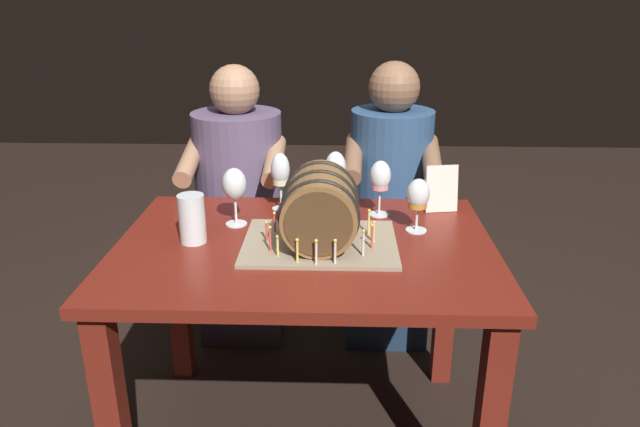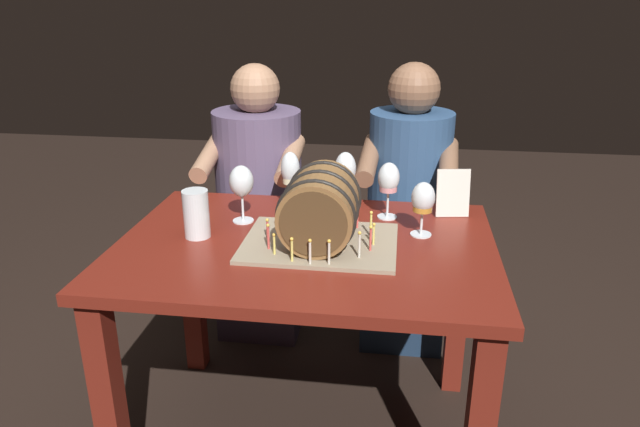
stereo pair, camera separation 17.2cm
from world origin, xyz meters
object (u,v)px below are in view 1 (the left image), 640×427
at_px(wine_glass_amber, 418,197).
at_px(menu_card, 442,189).
at_px(beer_pint, 192,221).
at_px(barrel_cake, 320,212).
at_px(person_seated_right, 388,219).
at_px(wine_glass_rose, 380,178).
at_px(wine_glass_empty, 234,185).
at_px(dining_table, 305,280).
at_px(wine_glass_white, 280,172).
at_px(wine_glass_red, 335,171).
at_px(person_seated_left, 241,215).

height_order(wine_glass_amber, menu_card, wine_glass_amber).
bearing_deg(beer_pint, barrel_cake, -1.34).
bearing_deg(person_seated_right, wine_glass_rose, -99.53).
relative_size(wine_glass_empty, beer_pint, 1.28).
relative_size(beer_pint, menu_card, 0.93).
xyz_separation_m(dining_table, wine_glass_white, (-0.10, 0.29, 0.26)).
bearing_deg(wine_glass_red, wine_glass_white, -174.24).
relative_size(wine_glass_empty, person_seated_right, 0.16).
distance_m(wine_glass_empty, menu_card, 0.70).
height_order(wine_glass_amber, wine_glass_red, wine_glass_red).
bearing_deg(person_seated_left, person_seated_right, -0.02).
bearing_deg(dining_table, menu_card, 32.72).
height_order(barrel_cake, wine_glass_amber, barrel_cake).
bearing_deg(wine_glass_white, wine_glass_rose, -7.55).
xyz_separation_m(menu_card, person_seated_right, (-0.14, 0.39, -0.26)).
bearing_deg(wine_glass_amber, wine_glass_white, 157.87).
xyz_separation_m(beer_pint, person_seated_left, (0.03, 0.68, -0.24)).
bearing_deg(person_seated_left, wine_glass_amber, -41.02).
bearing_deg(beer_pint, wine_glass_red, 36.01).
relative_size(dining_table, beer_pint, 7.62).
bearing_deg(wine_glass_red, beer_pint, -143.99).
distance_m(wine_glass_empty, wine_glass_red, 0.36).
bearing_deg(wine_glass_rose, menu_card, 12.16).
bearing_deg(wine_glass_white, person_seated_left, 118.49).
xyz_separation_m(wine_glass_amber, wine_glass_white, (-0.44, 0.18, 0.02)).
xyz_separation_m(wine_glass_empty, menu_card, (0.68, 0.15, -0.05)).
bearing_deg(wine_glass_amber, dining_table, -162.78).
xyz_separation_m(wine_glass_empty, person_seated_right, (0.54, 0.53, -0.32)).
distance_m(wine_glass_empty, person_seated_right, 0.82).
bearing_deg(person_seated_right, barrel_cake, -110.97).
relative_size(dining_table, person_seated_left, 0.97).
relative_size(wine_glass_red, person_seated_right, 0.17).
xyz_separation_m(dining_table, wine_glass_amber, (0.34, 0.11, 0.24)).
xyz_separation_m(wine_glass_amber, beer_pint, (-0.68, -0.11, -0.05)).
height_order(barrel_cake, wine_glass_red, barrel_cake).
xyz_separation_m(wine_glass_red, beer_pint, (-0.42, -0.31, -0.07)).
relative_size(barrel_cake, beer_pint, 3.05).
relative_size(dining_table, wine_glass_empty, 5.98).
height_order(wine_glass_white, wine_glass_rose, wine_glass_white).
bearing_deg(wine_glass_white, beer_pint, -129.43).
xyz_separation_m(barrel_cake, person_seated_right, (0.26, 0.69, -0.29)).
distance_m(barrel_cake, wine_glass_empty, 0.32).
bearing_deg(dining_table, person_seated_right, 65.43).
bearing_deg(person_seated_right, menu_card, -70.08).
height_order(beer_pint, menu_card, menu_card).
bearing_deg(beer_pint, wine_glass_amber, 9.10).
height_order(wine_glass_white, person_seated_right, person_seated_right).
height_order(barrel_cake, person_seated_left, person_seated_left).
distance_m(barrel_cake, person_seated_right, 0.79).
bearing_deg(person_seated_right, person_seated_left, 179.98).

